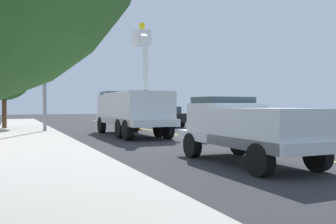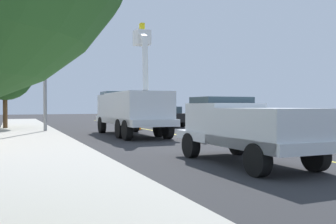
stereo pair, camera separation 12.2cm
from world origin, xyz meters
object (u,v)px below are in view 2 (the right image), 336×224
utility_bucket_truck (131,108)px  passing_minivan (165,115)px  service_pickup_truck (247,127)px  traffic_signal_mast (48,35)px  traffic_cone_mid_front (204,134)px  traffic_cone_mid_rear (139,125)px

utility_bucket_truck → passing_minivan: bearing=-35.7°
service_pickup_truck → passing_minivan: service_pickup_truck is taller
passing_minivan → traffic_signal_mast: bearing=119.5°
utility_bucket_truck → traffic_cone_mid_front: bearing=-163.1°
traffic_cone_mid_front → traffic_cone_mid_rear: (9.94, -0.28, -0.07)m
utility_bucket_truck → traffic_cone_mid_rear: utility_bucket_truck is taller
passing_minivan → traffic_cone_mid_rear: passing_minivan is taller
service_pickup_truck → passing_minivan: 20.50m
utility_bucket_truck → traffic_signal_mast: (2.18, 4.46, 4.37)m
passing_minivan → traffic_cone_mid_front: (-13.59, 3.94, -0.56)m
utility_bucket_truck → traffic_signal_mast: traffic_signal_mast is taller
service_pickup_truck → traffic_cone_mid_front: (6.03, -1.99, -0.70)m
utility_bucket_truck → traffic_cone_mid_front: (-5.70, -1.74, -1.19)m
service_pickup_truck → traffic_cone_mid_rear: (15.97, -2.26, -0.77)m
utility_bucket_truck → service_pickup_truck: 11.74m
utility_bucket_truck → traffic_cone_mid_rear: (4.24, -2.01, -1.26)m
service_pickup_truck → traffic_cone_mid_rear: 16.15m
passing_minivan → traffic_cone_mid_front: 14.16m
service_pickup_truck → traffic_cone_mid_rear: size_ratio=7.95×
passing_minivan → traffic_cone_mid_rear: bearing=135.0°
passing_minivan → traffic_signal_mast: (-5.72, 10.13, 5.01)m
passing_minivan → traffic_cone_mid_front: passing_minivan is taller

